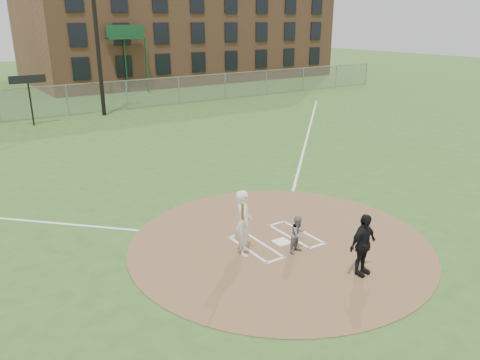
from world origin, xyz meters
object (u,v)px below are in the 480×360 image
home_plate (282,242)px  batter_at_plate (243,223)px  catcher (298,234)px  umpire (363,245)px

home_plate → batter_at_plate: size_ratio=0.24×
home_plate → catcher: catcher is taller
home_plate → umpire: size_ratio=0.27×
umpire → batter_at_plate: bearing=119.7°
batter_at_plate → catcher: bearing=-29.2°
catcher → umpire: umpire is taller
catcher → home_plate: bearing=77.0°
catcher → batter_at_plate: size_ratio=0.57×
umpire → batter_at_plate: (-1.80, 2.47, 0.12)m
umpire → catcher: bearing=100.3°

